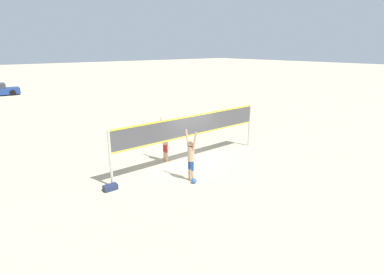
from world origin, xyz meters
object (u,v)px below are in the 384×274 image
Objects in this scene: gear_bag at (110,187)px; volleyball at (194,181)px; player_spiker at (191,155)px; volleyball_net at (192,129)px; player_blocker at (165,139)px.

volleyball is at bearing -28.33° from gear_bag.
player_spiker is 1.06m from volleyball.
volleyball is 3.30m from gear_bag.
volleyball_net is 3.84× the size of player_blocker.
volleyball is (-0.48, -2.76, -1.03)m from player_blocker.
volleyball_net reaches higher than volleyball.
gear_bag is at bearing -70.64° from player_blocker.
player_spiker is 3.99× the size of gear_bag.
player_blocker is 4.01× the size of gear_bag.
volleyball is (-0.07, -0.30, -1.02)m from player_spiker.
player_spiker is at bearing -23.11° from gear_bag.
player_blocker is (-0.91, 0.91, -0.54)m from volleyball_net.
player_spiker is at bearing -9.34° from player_blocker.
volleyball_net reaches higher than player_blocker.
volleyball_net is 38.06× the size of volleyball.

